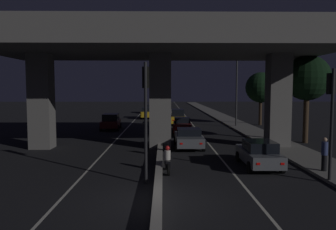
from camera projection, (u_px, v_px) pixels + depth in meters
ground_plane at (158, 202)px, 12.41m from camera, size 200.00×200.00×0.00m
lane_line_left_inner at (136, 119)px, 47.24m from camera, size 0.12×126.00×0.00m
lane_line_right_inner at (188, 119)px, 47.35m from camera, size 0.12×126.00×0.00m
median_divider at (162, 117)px, 47.28m from camera, size 0.34×126.00×0.40m
sidewalk_right at (235, 123)px, 40.45m from camera, size 2.75×126.00×0.15m
elevated_overpass at (160, 47)px, 23.24m from camera, size 24.08×11.13×9.34m
traffic_light_left_of_median at (146, 102)px, 14.56m from camera, size 0.30×0.49×5.45m
traffic_light_right_of_median at (331, 106)px, 14.69m from camera, size 0.30×0.49×5.17m
street_lamp at (234, 85)px, 36.55m from camera, size 1.96×0.32×8.11m
car_grey_lead at (259, 154)px, 17.80m from camera, size 1.88×4.12×1.48m
car_grey_second at (189, 138)px, 23.67m from camera, size 2.05×4.23×1.44m
car_dark_red_third at (182, 125)px, 31.49m from camera, size 1.97×4.18×1.55m
car_taxi_yellow_fourth at (177, 117)px, 39.22m from camera, size 1.85×4.15×1.87m
car_dark_red_lead_oncoming at (111, 121)px, 34.61m from camera, size 2.04×4.07×1.67m
car_taxi_yellow_second_oncoming at (148, 113)px, 47.73m from camera, size 2.02×4.04×1.59m
car_black_third_oncoming at (150, 109)px, 58.30m from camera, size 1.98×4.26×1.52m
motorcycle_black_filtering_near at (167, 161)px, 16.69m from camera, size 0.34×1.81×1.39m
pedestrian_on_sidewalk at (324, 154)px, 16.42m from camera, size 0.31×0.31×1.69m
roadside_tree_kerbside_near at (307, 78)px, 25.60m from camera, size 3.54×3.54×6.91m
roadside_tree_kerbside_mid at (261, 88)px, 38.67m from camera, size 3.59×3.59×6.26m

